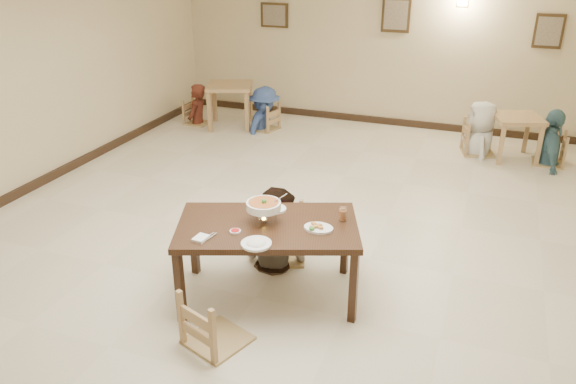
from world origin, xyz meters
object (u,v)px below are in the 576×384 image
at_px(chair_near, 215,292).
at_px(bg_chair_rr, 552,135).
at_px(bg_chair_lr, 264,105).
at_px(bg_diner_a, 195,84).
at_px(drink_glass, 343,215).
at_px(bg_table_right, 517,125).
at_px(bg_diner_d, 557,109).
at_px(main_diner, 275,188).
at_px(bg_diner_c, 485,101).
at_px(curry_warmer, 264,206).
at_px(main_table, 268,232).
at_px(bg_diner_b, 264,87).
at_px(bg_table_left, 230,92).
at_px(bg_chair_rl, 481,123).
at_px(chair_far, 281,212).
at_px(bg_chair_ll, 196,101).

height_order(chair_near, bg_chair_rr, chair_near).
bearing_deg(bg_chair_lr, bg_diner_a, -72.31).
height_order(drink_glass, bg_chair_lr, bg_chair_lr).
height_order(bg_table_right, bg_diner_d, bg_diner_d).
distance_m(main_diner, bg_diner_c, 4.69).
bearing_deg(curry_warmer, main_diner, 102.22).
xyz_separation_m(main_table, bg_diner_b, (-2.08, 4.88, 0.09)).
height_order(bg_diner_a, bg_diner_c, bg_diner_c).
relative_size(bg_table_left, bg_diner_a, 0.67).
bearing_deg(bg_chair_lr, curry_warmer, 35.13).
xyz_separation_m(main_table, bg_chair_rl, (1.69, 4.94, -0.19)).
distance_m(chair_far, main_diner, 0.34).
distance_m(chair_far, curry_warmer, 0.83).
bearing_deg(bg_table_left, bg_chair_ll, -173.48).
height_order(bg_table_left, bg_table_right, bg_table_left).
distance_m(chair_near, main_diner, 1.49).
relative_size(main_diner, bg_chair_lr, 1.85).
relative_size(bg_chair_lr, bg_diner_c, 0.54).
bearing_deg(bg_chair_rl, main_diner, 142.68).
relative_size(drink_glass, bg_chair_lr, 0.14).
relative_size(curry_warmer, bg_table_left, 0.35).
height_order(bg_chair_ll, bg_chair_rr, bg_chair_rr).
relative_size(curry_warmer, bg_table_right, 0.41).
height_order(bg_chair_rr, bg_diner_b, bg_diner_b).
xyz_separation_m(chair_near, bg_table_left, (-2.60, 5.64, 0.15)).
bearing_deg(bg_diner_a, bg_diner_c, 88.17).
height_order(bg_diner_c, bg_diner_d, bg_diner_d).
distance_m(chair_near, bg_chair_rl, 6.04).
relative_size(chair_far, bg_diner_c, 0.62).
relative_size(curry_warmer, bg_chair_ll, 0.41).
relative_size(drink_glass, bg_diner_a, 0.09).
height_order(chair_near, main_diner, main_diner).
bearing_deg(bg_chair_rr, bg_diner_b, -90.81).
height_order(bg_chair_rl, bg_diner_c, bg_diner_c).
bearing_deg(bg_table_right, bg_chair_ll, -178.71).
distance_m(bg_chair_lr, bg_chair_rr, 4.82).
bearing_deg(bg_chair_ll, bg_chair_rl, -85.52).
distance_m(curry_warmer, bg_chair_ll, 5.83).
relative_size(bg_table_right, bg_diner_a, 0.58).
distance_m(bg_chair_lr, bg_diner_a, 1.37).
bearing_deg(drink_glass, chair_far, 151.74).
distance_m(curry_warmer, bg_table_left, 5.52).
bearing_deg(drink_glass, bg_diner_d, 65.01).
xyz_separation_m(bg_table_left, bg_chair_rl, (4.43, 0.11, -0.14)).
bearing_deg(bg_diner_b, main_diner, -151.60).
relative_size(chair_near, bg_table_right, 1.16).
bearing_deg(bg_chair_ll, bg_diner_a, -42.65).
relative_size(bg_chair_rr, bg_diner_b, 0.60).
xyz_separation_m(bg_chair_rl, bg_diner_a, (-5.10, -0.19, 0.24)).
bearing_deg(drink_glass, bg_chair_rr, 65.01).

